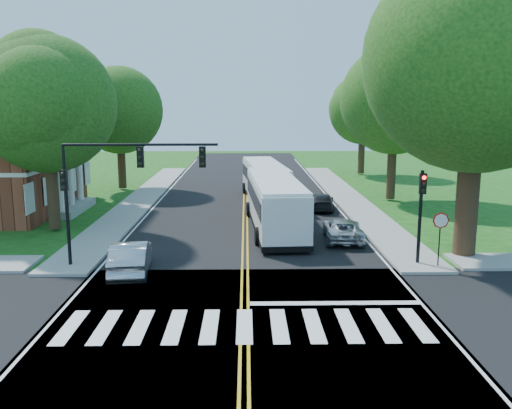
{
  "coord_description": "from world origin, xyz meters",
  "views": [
    {
      "loc": [
        0.08,
        -18.13,
        7.57
      ],
      "look_at": [
        0.58,
        9.59,
        2.4
      ],
      "focal_mm": 38.0,
      "sensor_mm": 36.0,
      "label": 1
    }
  ],
  "objects_px": {
    "dark_sedan": "(322,202)",
    "signal_ne": "(421,204)",
    "suv": "(343,230)",
    "bus_lead": "(275,202)",
    "signal_nw": "(116,175)",
    "bus_follow": "(265,181)",
    "hatchback": "(131,257)"
  },
  "relations": [
    {
      "from": "suv",
      "to": "dark_sedan",
      "type": "bearing_deg",
      "value": -85.59
    },
    {
      "from": "signal_ne",
      "to": "bus_lead",
      "type": "distance_m",
      "value": 10.15
    },
    {
      "from": "suv",
      "to": "dark_sedan",
      "type": "relative_size",
      "value": 1.11
    },
    {
      "from": "signal_nw",
      "to": "dark_sedan",
      "type": "distance_m",
      "value": 18.36
    },
    {
      "from": "bus_follow",
      "to": "hatchback",
      "type": "bearing_deg",
      "value": 64.64
    },
    {
      "from": "hatchback",
      "to": "suv",
      "type": "xyz_separation_m",
      "value": [
        10.63,
        5.83,
        -0.13
      ]
    },
    {
      "from": "bus_follow",
      "to": "hatchback",
      "type": "height_order",
      "value": "bus_follow"
    },
    {
      "from": "signal_ne",
      "to": "suv",
      "type": "relative_size",
      "value": 0.99
    },
    {
      "from": "signal_ne",
      "to": "dark_sedan",
      "type": "distance_m",
      "value": 14.3
    },
    {
      "from": "signal_nw",
      "to": "bus_lead",
      "type": "distance_m",
      "value": 11.25
    },
    {
      "from": "bus_lead",
      "to": "hatchback",
      "type": "height_order",
      "value": "bus_lead"
    },
    {
      "from": "bus_lead",
      "to": "bus_follow",
      "type": "relative_size",
      "value": 1.05
    },
    {
      "from": "bus_lead",
      "to": "dark_sedan",
      "type": "height_order",
      "value": "bus_lead"
    },
    {
      "from": "signal_nw",
      "to": "signal_ne",
      "type": "height_order",
      "value": "signal_nw"
    },
    {
      "from": "dark_sedan",
      "to": "bus_lead",
      "type": "bearing_deg",
      "value": 65.21
    },
    {
      "from": "signal_nw",
      "to": "bus_follow",
      "type": "height_order",
      "value": "signal_nw"
    },
    {
      "from": "hatchback",
      "to": "dark_sedan",
      "type": "height_order",
      "value": "hatchback"
    },
    {
      "from": "signal_ne",
      "to": "bus_follow",
      "type": "height_order",
      "value": "signal_ne"
    },
    {
      "from": "dark_sedan",
      "to": "suv",
      "type": "bearing_deg",
      "value": 96.47
    },
    {
      "from": "signal_ne",
      "to": "suv",
      "type": "bearing_deg",
      "value": 119.01
    },
    {
      "from": "signal_ne",
      "to": "bus_follow",
      "type": "relative_size",
      "value": 0.38
    },
    {
      "from": "suv",
      "to": "dark_sedan",
      "type": "distance_m",
      "value": 8.96
    },
    {
      "from": "bus_follow",
      "to": "dark_sedan",
      "type": "height_order",
      "value": "bus_follow"
    },
    {
      "from": "signal_nw",
      "to": "dark_sedan",
      "type": "relative_size",
      "value": 1.78
    },
    {
      "from": "bus_follow",
      "to": "bus_lead",
      "type": "bearing_deg",
      "value": 85.95
    },
    {
      "from": "bus_follow",
      "to": "suv",
      "type": "relative_size",
      "value": 2.63
    },
    {
      "from": "signal_nw",
      "to": "dark_sedan",
      "type": "height_order",
      "value": "signal_nw"
    },
    {
      "from": "signal_nw",
      "to": "signal_ne",
      "type": "distance_m",
      "value": 14.13
    },
    {
      "from": "signal_nw",
      "to": "suv",
      "type": "xyz_separation_m",
      "value": [
        11.34,
        4.9,
        -3.75
      ]
    },
    {
      "from": "dark_sedan",
      "to": "signal_ne",
      "type": "bearing_deg",
      "value": 107.75
    },
    {
      "from": "bus_lead",
      "to": "signal_ne",
      "type": "bearing_deg",
      "value": 126.17
    },
    {
      "from": "suv",
      "to": "bus_lead",
      "type": "bearing_deg",
      "value": -33.03
    }
  ]
}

